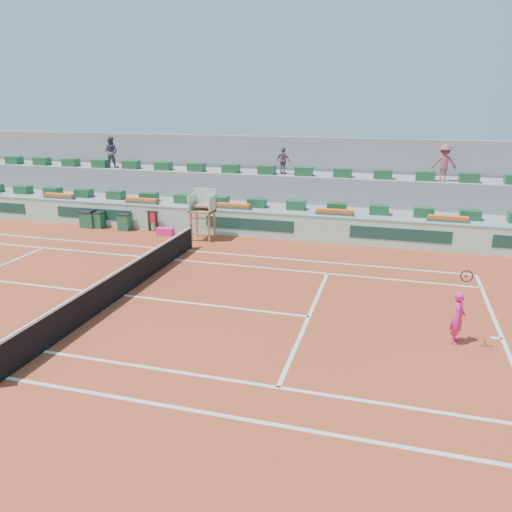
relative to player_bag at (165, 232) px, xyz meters
The scene contains 20 objects.
ground 7.84m from the player_bag, 74.79° to the right, with size 90.00×90.00×0.00m, color #97381D.
seating_tier_lower 3.77m from the player_bag, 56.71° to the left, with size 36.00×4.00×1.20m, color gray.
seating_tier_upper 5.28m from the player_bag, 66.51° to the left, with size 36.00×2.40×2.60m, color gray.
stadium_back_wall 6.96m from the player_bag, 72.01° to the left, with size 36.00×0.40×4.40m, color gray.
player_bag is the anchor object (origin of this frame).
spectator_left 7.54m from the player_bag, 141.03° to the left, with size 0.85×0.66×1.75m, color #474652.
spectator_mid 7.24m from the player_bag, 41.38° to the left, with size 0.82×0.34×1.40m, color #774F5F.
spectator_right 13.89m from the player_bag, 17.68° to the left, with size 1.14×0.65×1.76m, color #964B56.
court_lines 7.84m from the player_bag, 74.79° to the right, with size 23.89×11.09×0.01m.
tennis_net 7.85m from the player_bag, 74.79° to the right, with size 0.10×11.97×1.10m.
advertising_hoarding 2.32m from the player_bag, 24.09° to the left, with size 36.00×0.34×1.26m.
umpire_chair 2.46m from the player_bag, ahead, with size 1.10×0.90×2.40m.
seat_row_lower 3.28m from the player_bag, 47.35° to the left, with size 32.90×0.60×0.44m.
seat_row_upper 5.31m from the player_bag, 63.54° to the left, with size 32.90×0.60×0.44m.
flower_planters 1.92m from the player_bag, 68.76° to the left, with size 26.80×0.36×0.28m.
drink_cooler_a 2.49m from the player_bag, behind, with size 0.63×0.55×0.84m.
drink_cooler_b 4.09m from the player_bag, behind, with size 0.65×0.56×0.84m.
drink_cooler_c 4.59m from the player_bag, behind, with size 0.80×0.69×0.84m.
towel_rack 1.21m from the player_bag, 147.91° to the left, with size 0.62×0.10×1.03m.
tennis_player 15.05m from the player_bag, 32.81° to the right, with size 0.44×0.86×2.28m.
Camera 1 is at (8.65, -14.01, 6.43)m, focal length 35.00 mm.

